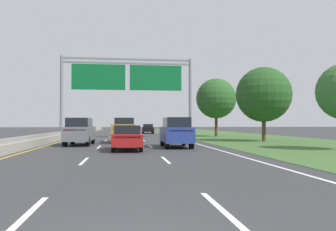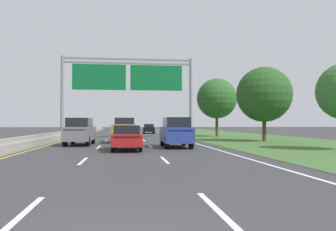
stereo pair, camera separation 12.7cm
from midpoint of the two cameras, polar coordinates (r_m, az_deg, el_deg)
ground_plane at (r=40.11m, az=-7.42°, el=-3.74°), size 220.00×220.00×0.00m
lane_striping at (r=39.65m, az=-7.42°, el=-3.76°), size 11.96×106.00×0.01m
grass_verge_right at (r=42.46m, az=11.80°, el=-3.57°), size 14.00×110.00×0.02m
median_barrier_concrete at (r=40.63m, az=-16.78°, el=-3.16°), size 0.60×110.00×0.85m
overhead_sign_gantry at (r=39.15m, az=-6.95°, el=5.87°), size 15.06×0.42×9.31m
pickup_truck_gold at (r=30.33m, az=-7.54°, el=-2.49°), size 2.15×5.45×2.20m
car_black_right_lane_sedan at (r=55.86m, az=-3.50°, el=-2.22°), size 1.92×4.44×1.57m
car_red_centre_lane_sedan at (r=21.46m, az=-7.09°, el=-3.67°), size 1.85×4.41×1.57m
car_blue_right_lane_suv at (r=23.96m, az=1.21°, el=-2.76°), size 1.96×4.73×2.11m
car_grey_left_lane_suv at (r=27.14m, az=-14.82°, el=-2.55°), size 2.02×4.75×2.11m
roadside_tree_mid at (r=32.90m, az=15.76°, el=3.42°), size 5.16×5.16×6.98m
roadside_tree_far at (r=43.41m, az=8.06°, el=2.86°), size 5.09×5.09×7.41m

